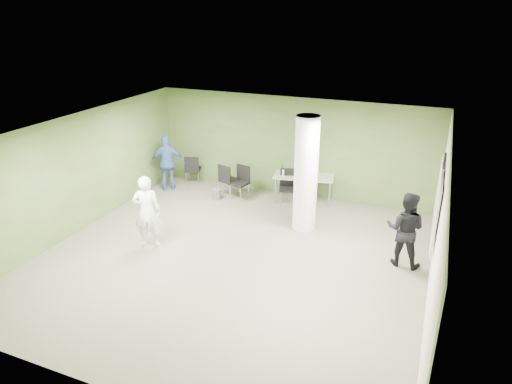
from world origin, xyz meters
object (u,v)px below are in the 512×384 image
at_px(woman_white, 147,212).
at_px(man_blue, 168,163).
at_px(folding_table, 303,177).
at_px(chair_back_left, 192,168).
at_px(man_black, 405,229).

distance_m(woman_white, man_blue, 3.37).
height_order(folding_table, man_blue, man_blue).
xyz_separation_m(chair_back_left, man_blue, (-0.41, -0.70, 0.31)).
relative_size(woman_white, man_blue, 1.00).
relative_size(woman_white, man_black, 1.04).
distance_m(folding_table, man_black, 3.77).
xyz_separation_m(woman_white, man_blue, (-1.41, 3.06, -0.00)).
bearing_deg(man_blue, chair_back_left, -148.91).
height_order(woman_white, man_blue, woman_white).
height_order(folding_table, chair_back_left, folding_table).
bearing_deg(folding_table, woman_white, -133.92).
distance_m(chair_back_left, man_blue, 0.87).
distance_m(folding_table, woman_white, 4.48).
bearing_deg(chair_back_left, man_black, 138.48).
bearing_deg(woman_white, folding_table, -149.27).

